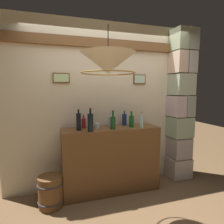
{
  "coord_description": "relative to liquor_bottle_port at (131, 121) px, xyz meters",
  "views": [
    {
      "loc": [
        -0.86,
        -1.96,
        1.6
      ],
      "look_at": [
        0.0,
        0.76,
        1.26
      ],
      "focal_mm": 31.04,
      "sensor_mm": 36.0,
      "label": 1
    }
  ],
  "objects": [
    {
      "name": "ground_plane",
      "position": [
        -0.32,
        -0.77,
        -1.1
      ],
      "size": [
        12.0,
        12.0,
        0.0
      ],
      "primitive_type": "plane",
      "color": "brown"
    },
    {
      "name": "panelled_rear_partition",
      "position": [
        -0.32,
        0.32,
        0.28
      ],
      "size": [
        3.2,
        0.15,
        2.65
      ],
      "color": "beige",
      "rests_on": "ground"
    },
    {
      "name": "stone_pillar",
      "position": [
        0.98,
        0.15,
        0.19
      ],
      "size": [
        0.38,
        0.4,
        2.59
      ],
      "color": "#C0B3AC",
      "rests_on": "ground"
    },
    {
      "name": "bar_shelf_unit",
      "position": [
        -0.32,
        0.04,
        -0.6
      ],
      "size": [
        1.49,
        0.42,
        1.01
      ],
      "primitive_type": "cube",
      "color": "brown",
      "rests_on": "ground"
    },
    {
      "name": "liquor_bottle_port",
      "position": [
        0.0,
        0.0,
        0.0
      ],
      "size": [
        0.07,
        0.07,
        0.26
      ],
      "color": "#175621",
      "rests_on": "bar_shelf_unit"
    },
    {
      "name": "liquor_bottle_gin",
      "position": [
        -0.05,
        0.17,
        -0.0
      ],
      "size": [
        0.07,
        0.07,
        0.25
      ],
      "color": "navy",
      "rests_on": "bar_shelf_unit"
    },
    {
      "name": "liquor_bottle_rum",
      "position": [
        -0.3,
        0.13,
        -0.01
      ],
      "size": [
        0.07,
        0.07,
        0.22
      ],
      "color": "#ADB3D2",
      "rests_on": "bar_shelf_unit"
    },
    {
      "name": "liquor_bottle_tequila",
      "position": [
        0.12,
        -0.12,
        -0.01
      ],
      "size": [
        0.06,
        0.06,
        0.25
      ],
      "color": "#A6D3CA",
      "rests_on": "bar_shelf_unit"
    },
    {
      "name": "liquor_bottle_vermouth",
      "position": [
        -0.67,
        -0.13,
        0.04
      ],
      "size": [
        0.08,
        0.08,
        0.33
      ],
      "color": "black",
      "rests_on": "bar_shelf_unit"
    },
    {
      "name": "liquor_bottle_whiskey",
      "position": [
        -0.63,
        0.11,
        0.02
      ],
      "size": [
        0.06,
        0.06,
        0.29
      ],
      "color": "maroon",
      "rests_on": "bar_shelf_unit"
    },
    {
      "name": "liquor_bottle_sherry",
      "position": [
        -0.32,
        -0.06,
        0.0
      ],
      "size": [
        0.08,
        0.08,
        0.28
      ],
      "color": "#1A5020",
      "rests_on": "bar_shelf_unit"
    },
    {
      "name": "liquor_bottle_brandy",
      "position": [
        -0.72,
        0.16,
        -0.02
      ],
      "size": [
        0.06,
        0.06,
        0.2
      ],
      "color": "maroon",
      "rests_on": "bar_shelf_unit"
    },
    {
      "name": "liquor_bottle_vodka",
      "position": [
        -0.81,
        0.01,
        0.03
      ],
      "size": [
        0.07,
        0.07,
        0.3
      ],
      "color": "black",
      "rests_on": "bar_shelf_unit"
    },
    {
      "name": "glass_tumbler_rocks",
      "position": [
        -0.53,
        0.07,
        -0.06
      ],
      "size": [
        0.08,
        0.08,
        0.08
      ],
      "color": "silver",
      "rests_on": "bar_shelf_unit"
    },
    {
      "name": "pendant_lamp",
      "position": [
        -0.54,
        -0.57,
        0.78
      ],
      "size": [
        0.63,
        0.63,
        0.54
      ],
      "color": "#EFE5C6"
    },
    {
      "name": "wooden_barrel",
      "position": [
        -1.23,
        -0.13,
        -0.89
      ],
      "size": [
        0.35,
        0.35,
        0.43
      ],
      "color": "brown",
      "rests_on": "ground"
    }
  ]
}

